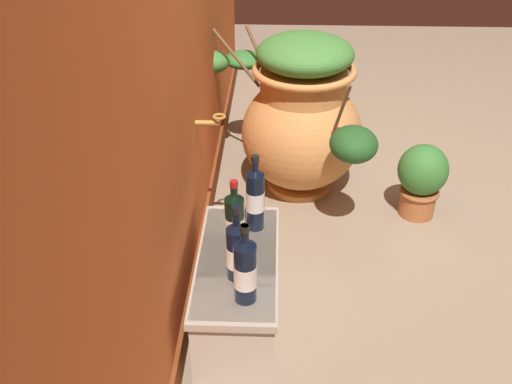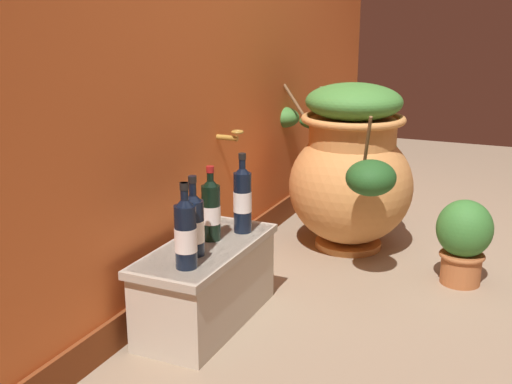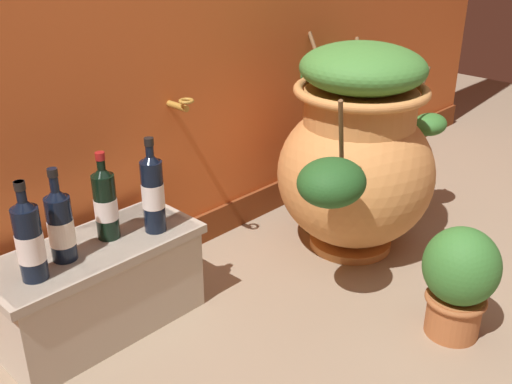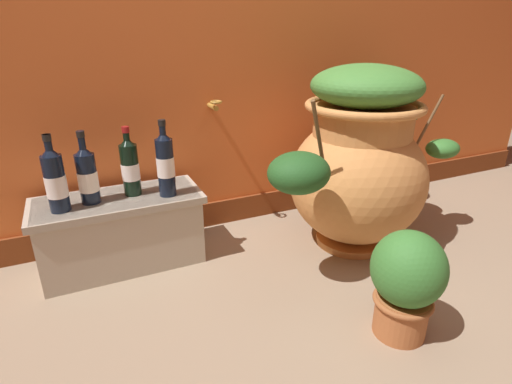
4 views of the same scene
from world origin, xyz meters
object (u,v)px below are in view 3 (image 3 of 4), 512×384
wine_bottle_right (105,201)px  terracotta_urn (356,151)px  wine_bottle_middle (153,191)px  wine_bottle_left (29,238)px  wine_bottle_back (60,223)px  potted_shrub (459,278)px

wine_bottle_right → terracotta_urn: bearing=-15.8°
terracotta_urn → wine_bottle_middle: 0.86m
terracotta_urn → wine_bottle_middle: terracotta_urn is taller
terracotta_urn → wine_bottle_left: bearing=170.0°
wine_bottle_back → potted_shrub: wine_bottle_back is taller
wine_bottle_middle → wine_bottle_left: bearing=177.7°
terracotta_urn → wine_bottle_middle: size_ratio=3.38×
wine_bottle_middle → potted_shrub: (0.59, -0.80, -0.25)m
wine_bottle_middle → wine_bottle_back: bearing=170.4°
wine_bottle_back → potted_shrub: bearing=-43.5°
wine_bottle_back → wine_bottle_right: bearing=6.7°
wine_bottle_left → wine_bottle_right: 0.29m
wine_bottle_middle → potted_shrub: size_ratio=0.84×
wine_bottle_left → wine_bottle_middle: size_ratio=0.94×
wine_bottle_back → terracotta_urn: bearing=-12.6°
wine_bottle_left → wine_bottle_middle: 0.42m
wine_bottle_middle → potted_shrub: wine_bottle_middle is taller
wine_bottle_right → potted_shrub: wine_bottle_right is taller
wine_bottle_left → wine_bottle_back: size_ratio=1.02×
potted_shrub → wine_bottle_back: bearing=136.5°
wine_bottle_left → wine_bottle_back: wine_bottle_left is taller
wine_bottle_middle → potted_shrub: 1.02m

